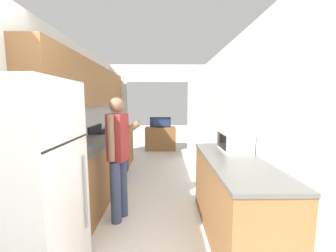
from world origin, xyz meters
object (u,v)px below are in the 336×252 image
at_px(microwave, 235,141).
at_px(knife, 115,128).
at_px(tv_cabinet, 160,139).
at_px(person, 118,156).
at_px(television, 160,122).
at_px(refrigerator, 26,189).
at_px(range_oven, 110,153).

distance_m(microwave, knife, 2.96).
relative_size(tv_cabinet, knife, 2.85).
relative_size(microwave, tv_cabinet, 0.48).
distance_m(person, television, 3.84).
xyz_separation_m(microwave, knife, (-2.03, 2.15, -0.12)).
xyz_separation_m(refrigerator, knife, (-0.05, 3.14, 0.06)).
distance_m(range_oven, television, 2.44).
relative_size(refrigerator, microwave, 3.81).
relative_size(refrigerator, tv_cabinet, 1.81).
relative_size(range_oven, microwave, 2.34).
distance_m(refrigerator, microwave, 2.22).
height_order(person, television, person).
xyz_separation_m(range_oven, tv_cabinet, (1.00, 2.23, -0.10)).
relative_size(range_oven, person, 0.66).
distance_m(refrigerator, person, 1.12).
relative_size(range_oven, tv_cabinet, 1.11).
distance_m(tv_cabinet, television, 0.52).
bearing_deg(television, tv_cabinet, 90.00).
height_order(person, knife, person).
height_order(refrigerator, tv_cabinet, refrigerator).
height_order(television, knife, television).
xyz_separation_m(range_oven, knife, (-0.01, 0.51, 0.46)).
bearing_deg(tv_cabinet, range_oven, -114.21).
distance_m(person, knife, 2.21).
xyz_separation_m(person, television, (0.46, 3.81, 0.03)).
xyz_separation_m(tv_cabinet, television, (0.00, -0.04, 0.52)).
bearing_deg(refrigerator, person, 63.60).
xyz_separation_m(person, knife, (-0.54, 2.14, 0.07)).
bearing_deg(tv_cabinet, person, -96.85).
bearing_deg(range_oven, person, -71.66).
distance_m(refrigerator, tv_cabinet, 4.98).
height_order(microwave, tv_cabinet, microwave).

